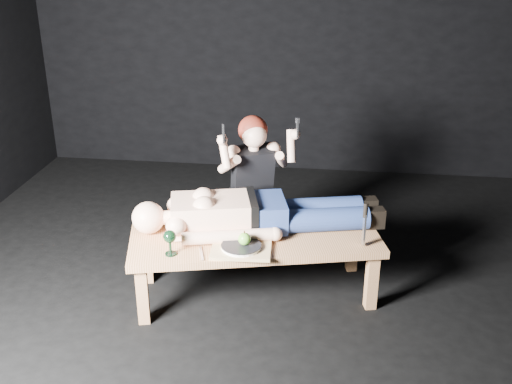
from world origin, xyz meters
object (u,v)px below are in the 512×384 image
table (255,265)px  kneeling_woman (250,184)px  serving_tray (241,249)px  lying_man (261,209)px  carving_knife (364,225)px  goblet (170,243)px

table → kneeling_woman: bearing=87.3°
kneeling_woman → serving_tray: bearing=-108.1°
lying_man → serving_tray: size_ratio=4.64×
carving_knife → serving_tray: bearing=178.6°
kneeling_woman → goblet: 0.96m
table → goblet: size_ratio=9.81×
lying_man → serving_tray: (-0.08, -0.35, -0.13)m
lying_man → goblet: (-0.52, -0.45, -0.06)m
table → kneeling_woman: 0.67m
kneeling_woman → carving_knife: bearing=-58.0°
table → carving_knife: bearing=-17.3°
table → lying_man: (0.02, 0.14, 0.36)m
kneeling_woman → serving_tray: size_ratio=3.10×
kneeling_woman → goblet: size_ratio=6.94×
carving_knife → kneeling_woman: bearing=129.9°
lying_man → goblet: size_ratio=10.41×
serving_tray → carving_knife: size_ratio=1.25×
table → carving_knife: 0.80m
kneeling_woman → carving_knife: (0.82, -0.60, 0.02)m
lying_man → table: bearing=-112.9°
table → serving_tray: 0.32m
goblet → carving_knife: 1.24m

